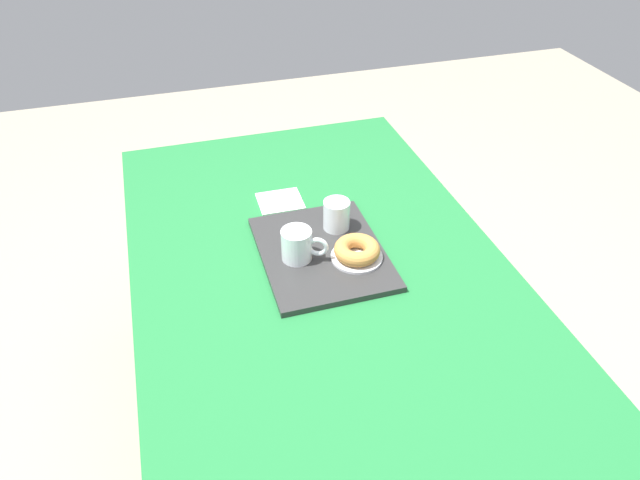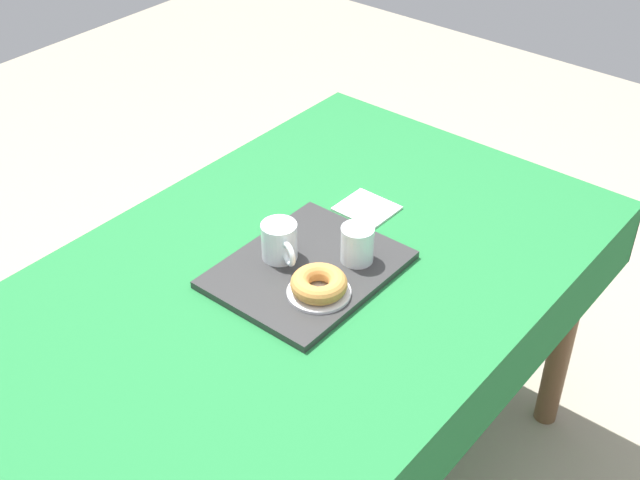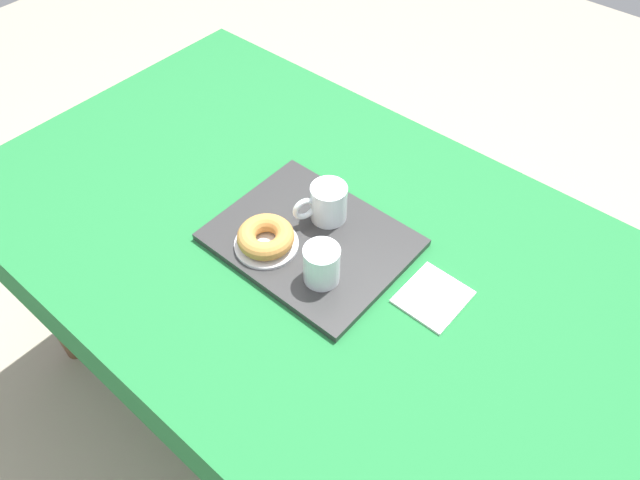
{
  "view_description": "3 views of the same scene",
  "coord_description": "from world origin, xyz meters",
  "px_view_note": "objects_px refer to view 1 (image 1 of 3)",
  "views": [
    {
      "loc": [
        -1.12,
        0.33,
        1.72
      ],
      "look_at": [
        0.06,
        -0.02,
        0.78
      ],
      "focal_mm": 32.99,
      "sensor_mm": 36.0,
      "label": 1
    },
    {
      "loc": [
        -1.05,
        -0.94,
        1.88
      ],
      "look_at": [
        0.08,
        -0.01,
        0.81
      ],
      "focal_mm": 47.18,
      "sensor_mm": 36.0,
      "label": 2
    },
    {
      "loc": [
        0.58,
        -0.62,
        1.68
      ],
      "look_at": [
        0.07,
        -0.03,
        0.79
      ],
      "focal_mm": 32.86,
      "sensor_mm": 36.0,
      "label": 3
    }
  ],
  "objects_px": {
    "sugar_donut_left": "(357,250)",
    "paper_napkin": "(280,201)",
    "tea_mug_left": "(297,246)",
    "serving_tray": "(322,253)",
    "donut_plate_left": "(357,257)",
    "dining_table": "(321,289)",
    "water_glass_near": "(336,216)"
  },
  "relations": [
    {
      "from": "sugar_donut_left",
      "to": "dining_table",
      "type": "bearing_deg",
      "value": 78.15
    },
    {
      "from": "water_glass_near",
      "to": "sugar_donut_left",
      "type": "xyz_separation_m",
      "value": [
        -0.14,
        -0.01,
        -0.01
      ]
    },
    {
      "from": "serving_tray",
      "to": "sugar_donut_left",
      "type": "relative_size",
      "value": 3.33
    },
    {
      "from": "serving_tray",
      "to": "donut_plate_left",
      "type": "xyz_separation_m",
      "value": [
        -0.06,
        -0.08,
        0.01
      ]
    },
    {
      "from": "sugar_donut_left",
      "to": "paper_napkin",
      "type": "height_order",
      "value": "sugar_donut_left"
    },
    {
      "from": "water_glass_near",
      "to": "donut_plate_left",
      "type": "bearing_deg",
      "value": -176.14
    },
    {
      "from": "water_glass_near",
      "to": "dining_table",
      "type": "bearing_deg",
      "value": 146.3
    },
    {
      "from": "tea_mug_left",
      "to": "water_glass_near",
      "type": "relative_size",
      "value": 1.38
    },
    {
      "from": "serving_tray",
      "to": "water_glass_near",
      "type": "relative_size",
      "value": 4.72
    },
    {
      "from": "tea_mug_left",
      "to": "water_glass_near",
      "type": "bearing_deg",
      "value": -54.04
    },
    {
      "from": "dining_table",
      "to": "paper_napkin",
      "type": "bearing_deg",
      "value": 5.83
    },
    {
      "from": "dining_table",
      "to": "paper_napkin",
      "type": "xyz_separation_m",
      "value": [
        0.31,
        0.03,
        0.09
      ]
    },
    {
      "from": "dining_table",
      "to": "serving_tray",
      "type": "xyz_separation_m",
      "value": [
        0.04,
        -0.01,
        0.09
      ]
    },
    {
      "from": "sugar_donut_left",
      "to": "serving_tray",
      "type": "bearing_deg",
      "value": 54.32
    },
    {
      "from": "tea_mug_left",
      "to": "serving_tray",
      "type": "bearing_deg",
      "value": -80.08
    },
    {
      "from": "dining_table",
      "to": "tea_mug_left",
      "type": "xyz_separation_m",
      "value": [
        0.02,
        0.05,
        0.14
      ]
    },
    {
      "from": "donut_plate_left",
      "to": "paper_napkin",
      "type": "height_order",
      "value": "donut_plate_left"
    },
    {
      "from": "donut_plate_left",
      "to": "paper_napkin",
      "type": "xyz_separation_m",
      "value": [
        0.33,
        0.12,
        -0.02
      ]
    },
    {
      "from": "tea_mug_left",
      "to": "donut_plate_left",
      "type": "xyz_separation_m",
      "value": [
        -0.04,
        -0.15,
        -0.04
      ]
    },
    {
      "from": "donut_plate_left",
      "to": "tea_mug_left",
      "type": "bearing_deg",
      "value": 73.28
    },
    {
      "from": "dining_table",
      "to": "water_glass_near",
      "type": "bearing_deg",
      "value": -33.7
    },
    {
      "from": "serving_tray",
      "to": "donut_plate_left",
      "type": "height_order",
      "value": "donut_plate_left"
    },
    {
      "from": "serving_tray",
      "to": "sugar_donut_left",
      "type": "height_order",
      "value": "sugar_donut_left"
    },
    {
      "from": "tea_mug_left",
      "to": "sugar_donut_left",
      "type": "distance_m",
      "value": 0.15
    },
    {
      "from": "sugar_donut_left",
      "to": "donut_plate_left",
      "type": "bearing_deg",
      "value": -90.0
    },
    {
      "from": "serving_tray",
      "to": "sugar_donut_left",
      "type": "bearing_deg",
      "value": -125.68
    },
    {
      "from": "dining_table",
      "to": "tea_mug_left",
      "type": "relative_size",
      "value": 13.24
    },
    {
      "from": "dining_table",
      "to": "paper_napkin",
      "type": "distance_m",
      "value": 0.33
    },
    {
      "from": "dining_table",
      "to": "donut_plate_left",
      "type": "bearing_deg",
      "value": -101.85
    },
    {
      "from": "sugar_donut_left",
      "to": "paper_napkin",
      "type": "xyz_separation_m",
      "value": [
        0.33,
        0.12,
        -0.04
      ]
    },
    {
      "from": "paper_napkin",
      "to": "dining_table",
      "type": "bearing_deg",
      "value": -174.17
    },
    {
      "from": "serving_tray",
      "to": "paper_napkin",
      "type": "xyz_separation_m",
      "value": [
        0.28,
        0.05,
        -0.01
      ]
    }
  ]
}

